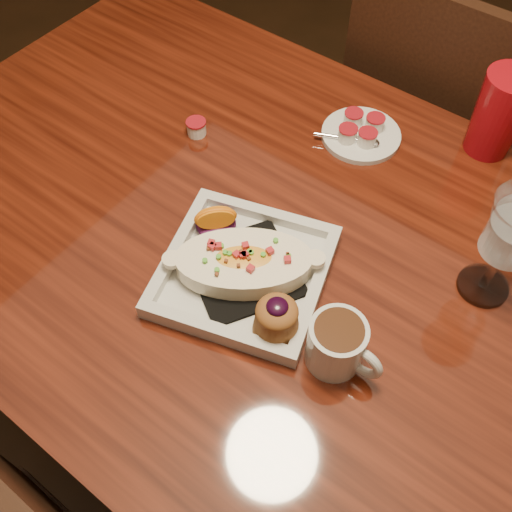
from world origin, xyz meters
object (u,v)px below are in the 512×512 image
Objects in this scene: chair_far at (431,139)px; coffee_mug at (338,344)px; plate at (247,272)px; saucer at (360,133)px; table at (285,279)px; red_tumbler at (500,114)px.

coffee_mug is at bearing 102.29° from chair_far.
saucer is (-0.03, 0.38, -0.02)m from plate.
coffee_mug is at bearing -36.26° from table.
saucer is at bearing 97.71° from table.
table is at bearing 144.61° from coffee_mug.
saucer is (-0.20, 0.40, -0.03)m from coffee_mug.
chair_far is 0.82m from coffee_mug.
red_tumbler reaches higher than coffee_mug.
table is at bearing -82.29° from saucer.
plate and coffee_mug have the same top height.
chair_far is 0.43m from saucer.
coffee_mug is (0.18, -0.03, 0.02)m from plate.
red_tumbler is (0.17, 0.49, 0.05)m from plate.
red_tumbler reaches higher than saucer.
chair_far is at bearing 90.00° from table.
table is 0.46m from red_tumbler.
table is 0.25m from coffee_mug.
red_tumbler is (0.20, 0.12, 0.07)m from saucer.
coffee_mug is (0.16, -0.75, 0.29)m from chair_far.
chair_far is 0.77m from plate.
red_tumbler reaches higher than table.
chair_far is at bearing 103.16° from coffee_mug.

